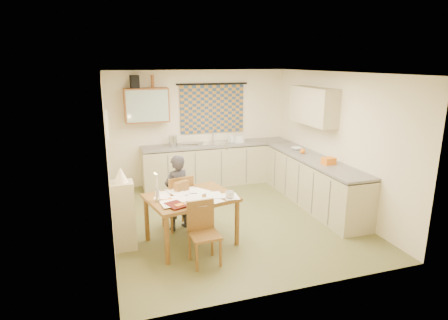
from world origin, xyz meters
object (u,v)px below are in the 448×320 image
object	(u,v)px
dining_table	(191,219)
shelf_stand	(124,216)
counter_right	(312,181)
person	(177,193)
chair_far	(178,212)
counter_back	(217,164)
stove	(346,201)

from	to	relation	value
dining_table	shelf_stand	world-z (taller)	shelf_stand
counter_right	person	distance (m)	2.70
counter_right	shelf_stand	world-z (taller)	shelf_stand
dining_table	person	distance (m)	0.61
counter_right	shelf_stand	bearing A→B (deg)	-168.31
chair_far	shelf_stand	distance (m)	1.00
dining_table	chair_far	size ratio (longest dim) A/B	1.52
dining_table	counter_back	bearing A→B (deg)	52.71
counter_right	dining_table	bearing A→B (deg)	-161.38
counter_back	stove	distance (m)	3.13
counter_back	counter_right	xyz separation A→B (m)	(1.37, -1.76, -0.00)
counter_right	chair_far	size ratio (longest dim) A/B	3.20
stove	dining_table	size ratio (longest dim) A/B	0.63
counter_back	chair_far	size ratio (longest dim) A/B	3.58
counter_right	chair_far	world-z (taller)	chair_far
stove	person	xyz separation A→B (m)	(-2.67, 0.74, 0.18)
dining_table	shelf_stand	distance (m)	0.99
counter_back	stove	world-z (taller)	counter_back
chair_far	counter_right	bearing A→B (deg)	172.94
counter_back	counter_right	distance (m)	2.23
counter_back	stove	size ratio (longest dim) A/B	3.71
dining_table	person	bearing A→B (deg)	87.66
chair_far	stove	bearing A→B (deg)	150.69
shelf_stand	chair_far	bearing A→B (deg)	26.47
counter_right	dining_table	xyz separation A→B (m)	(-2.57, -0.87, -0.07)
counter_back	shelf_stand	distance (m)	3.30
counter_right	chair_far	bearing A→B (deg)	-173.58
counter_back	counter_right	size ratio (longest dim) A/B	1.12
counter_right	dining_table	size ratio (longest dim) A/B	2.10
counter_back	stove	bearing A→B (deg)	-64.07
person	counter_back	bearing A→B (deg)	-144.50
counter_back	dining_table	bearing A→B (deg)	-114.62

